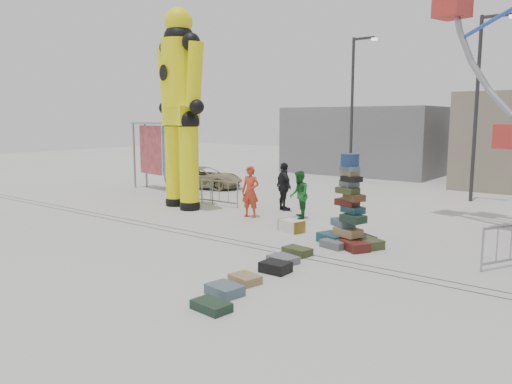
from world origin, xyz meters
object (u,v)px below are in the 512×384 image
Objects in this scene: lamp_post_left at (354,103)px; parked_suv at (204,178)px; barricade_dummy_c at (219,193)px; barricade_wheel_front at (511,245)px; suitcase_tower at (349,220)px; pedestrian_black at (284,187)px; lamp_post_right at (479,99)px; steamer_trunk at (291,226)px; barricade_dummy_a at (187,187)px; crash_test_dummy at (180,101)px; barricade_dummy_b at (191,191)px; pedestrian_red at (250,192)px; pedestrian_green at (299,195)px; banner_scaffold at (162,140)px.

lamp_post_left reaches higher than parked_suv.
barricade_dummy_c is at bearing -97.07° from lamp_post_left.
suitcase_tower is at bearing 123.79° from barricade_wheel_front.
lamp_post_right is at bearing -98.23° from pedestrian_black.
barricade_dummy_c is (-8.21, -7.73, -3.93)m from lamp_post_right.
steamer_trunk is at bearing -71.61° from lamp_post_left.
barricade_dummy_c is (2.40, -0.43, 0.00)m from barricade_dummy_a.
lamp_post_left is 4.00× the size of barricade_dummy_c.
lamp_post_right is 4.00× the size of barricade_dummy_c.
crash_test_dummy is at bearing -167.15° from suitcase_tower.
barricade_dummy_a is 1.00× the size of barricade_dummy_b.
crash_test_dummy is 4.12× the size of barricade_dummy_b.
barricade_dummy_a is at bearing 146.04° from crash_test_dummy.
barricade_dummy_a is (-3.60, -9.30, -3.93)m from lamp_post_left.
lamp_post_right is 4.00× the size of barricade_dummy_b.
pedestrian_red is at bearing 109.95° from barricade_wheel_front.
steamer_trunk is 0.41× the size of barricade_dummy_b.
pedestrian_red reaches higher than barricade_dummy_c.
lamp_post_left is at bearing -50.43° from pedestrian_black.
lamp_post_left is at bearing 67.60° from barricade_wheel_front.
pedestrian_green reaches higher than steamer_trunk.
barricade_dummy_b is (-2.58, -10.06, -3.93)m from lamp_post_left.
banner_scaffold reaches higher than pedestrian_red.
barricade_dummy_a is 1.04× the size of pedestrian_red.
crash_test_dummy is 4.12× the size of barricade_dummy_c.
banner_scaffold is 4.46m from barricade_dummy_b.
lamp_post_right reaches higher than banner_scaffold.
crash_test_dummy reaches higher than steamer_trunk.
banner_scaffold is 11.05m from steamer_trunk.
crash_test_dummy is 4.44m from barricade_dummy_a.
barricade_dummy_b is (-8.87, 2.39, -0.19)m from suitcase_tower.
barricade_dummy_a and barricade_dummy_c have the same top height.
suitcase_tower is at bearing -20.52° from barricade_dummy_c.
barricade_wheel_front is (14.05, -2.61, 0.00)m from barricade_dummy_a.
banner_scaffold is at bearing 25.53° from pedestrian_black.
parked_suv is (-15.88, 5.70, 0.01)m from barricade_wheel_front.
parked_suv is (-9.43, 5.79, 0.37)m from steamer_trunk.
crash_test_dummy is 4.10m from barricade_dummy_c.
barricade_wheel_front is at bearing -70.85° from lamp_post_right.
banner_scaffold is 1.20× the size of parked_suv.
barricade_dummy_b is (-0.50, 0.98, -3.79)m from crash_test_dummy.
barricade_dummy_c is 4.18m from pedestrian_green.
crash_test_dummy is at bearing -135.13° from lamp_post_right.
barricade_wheel_front is (3.44, -9.91, -3.93)m from lamp_post_right.
lamp_post_left reaches higher than barricade_dummy_a.
steamer_trunk is 0.41× the size of barricade_dummy_c.
pedestrian_black is at bearing 142.83° from steamer_trunk.
lamp_post_left is 11.00m from pedestrian_green.
pedestrian_green is (6.56, -0.67, 0.33)m from barricade_dummy_a.
pedestrian_red is 1.00× the size of pedestrian_black.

